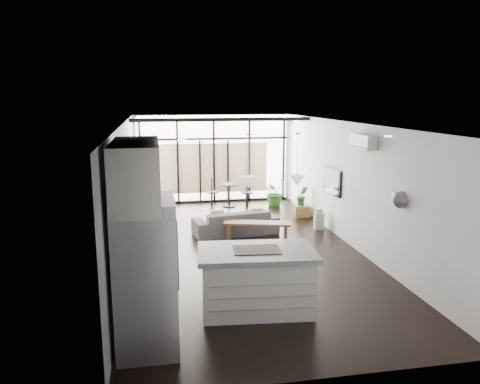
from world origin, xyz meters
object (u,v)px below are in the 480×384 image
object	(u,v)px
pouf	(252,223)
milk_can	(319,219)
tv	(332,181)
island	(257,280)
sofa	(235,218)
fridge	(146,275)
console_bench	(257,232)

from	to	relation	value
pouf	milk_can	bearing A→B (deg)	-8.07
tv	pouf	bearing A→B (deg)	165.55
island	milk_can	xyz separation A→B (m)	(2.60, 4.28, -0.23)
sofa	tv	xyz separation A→B (m)	(2.41, -0.20, 0.90)
pouf	milk_can	xyz separation A→B (m)	(1.72, -0.24, 0.09)
island	sofa	distance (m)	4.25
fridge	tv	bearing A→B (deg)	47.15
pouf	console_bench	bearing A→B (deg)	-95.14
console_bench	fridge	bearing A→B (deg)	-103.62
fridge	sofa	size ratio (longest dim) A/B	1.00
island	tv	world-z (taller)	tv
fridge	sofa	distance (m)	5.50
sofa	pouf	distance (m)	0.61
island	console_bench	bearing A→B (deg)	82.68
console_bench	tv	xyz separation A→B (m)	(2.03, 0.59, 1.05)
milk_can	island	bearing A→B (deg)	-121.24
sofa	fridge	bearing A→B (deg)	58.66
sofa	island	bearing A→B (deg)	75.79
fridge	sofa	bearing A→B (deg)	67.53
milk_can	tv	bearing A→B (deg)	-50.39
milk_can	fridge	bearing A→B (deg)	-130.04
island	pouf	size ratio (longest dim) A/B	4.16
sofa	console_bench	xyz separation A→B (m)	(0.38, -0.79, -0.15)
fridge	pouf	size ratio (longest dim) A/B	4.68
pouf	tv	size ratio (longest dim) A/B	0.40
console_bench	pouf	distance (m)	1.09
console_bench	milk_can	xyz separation A→B (m)	(1.82, 0.84, 0.02)
sofa	pouf	size ratio (longest dim) A/B	4.69
tv	console_bench	bearing A→B (deg)	-163.86
island	fridge	world-z (taller)	fridge
console_bench	tv	bearing A→B (deg)	32.60
fridge	milk_can	xyz separation A→B (m)	(4.29, 5.10, -0.76)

